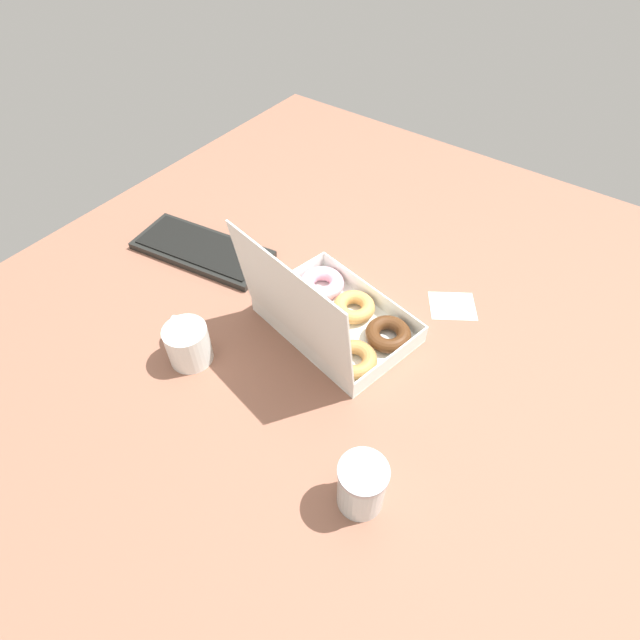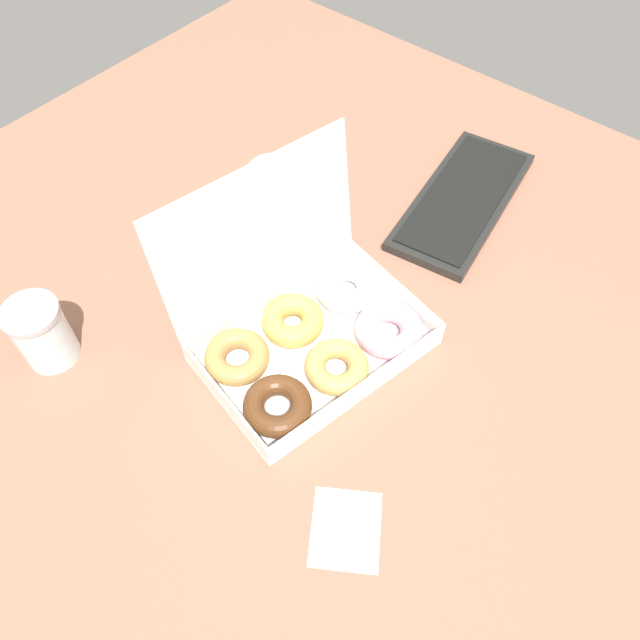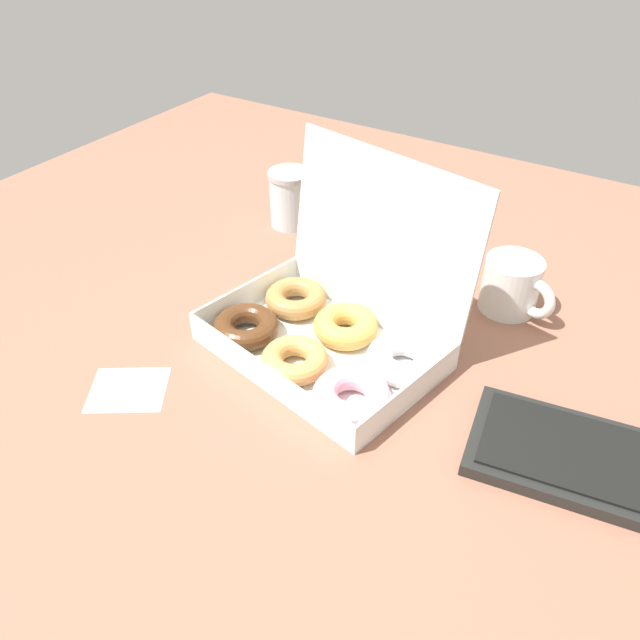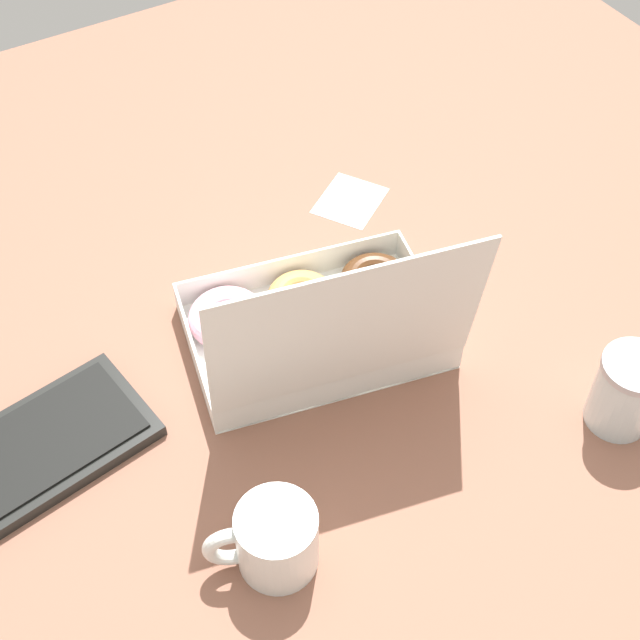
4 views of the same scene
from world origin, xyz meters
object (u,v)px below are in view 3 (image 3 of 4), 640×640
object	(u,v)px
coffee_mug	(513,285)
glass_jar	(290,198)
keyboard	(622,471)
donut_box	(331,333)

from	to	relation	value
coffee_mug	glass_jar	bearing A→B (deg)	173.95
keyboard	glass_jar	size ratio (longest dim) A/B	3.44
donut_box	glass_jar	size ratio (longest dim) A/B	3.43
keyboard	glass_jar	distance (cm)	77.90
keyboard	glass_jar	xyz separation A→B (cm)	(-70.97, 31.79, 4.67)
donut_box	coffee_mug	size ratio (longest dim) A/B	3.01
donut_box	keyboard	xyz separation A→B (cm)	(42.97, -1.50, -2.38)
glass_jar	coffee_mug	bearing A→B (deg)	-6.05
donut_box	keyboard	distance (cm)	43.06
donut_box	coffee_mug	bearing A→B (deg)	52.09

